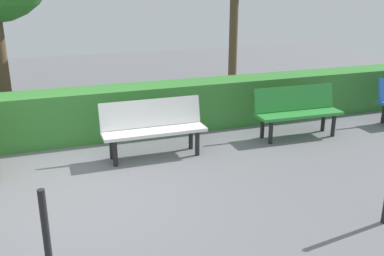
# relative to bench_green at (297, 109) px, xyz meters

# --- Properties ---
(ground_plane) EXTENTS (23.52, 23.52, 0.00)m
(ground_plane) POSITION_rel_bench_green_xyz_m (3.87, 0.95, -0.48)
(ground_plane) COLOR slate
(bench_green) EXTENTS (1.53, 0.52, 0.86)m
(bench_green) POSITION_rel_bench_green_xyz_m (0.00, 0.00, 0.00)
(bench_green) COLOR #2D8C38
(bench_green) RESTS_ON ground_plane
(bench_white) EXTENTS (1.57, 0.47, 0.86)m
(bench_white) POSITION_rel_bench_green_xyz_m (2.56, 0.04, 0.00)
(bench_white) COLOR white
(bench_white) RESTS_ON ground_plane
(hedge_row) EXTENTS (19.52, 0.65, 0.85)m
(hedge_row) POSITION_rel_bench_green_xyz_m (2.66, -1.07, -0.05)
(hedge_row) COLOR #387F33
(hedge_row) RESTS_ON ground_plane
(railing_post_far) EXTENTS (0.06, 0.06, 1.00)m
(railing_post_far) POSITION_rel_bench_green_xyz_m (4.20, 2.84, 0.02)
(railing_post_far) COLOR black
(railing_post_far) RESTS_ON ground_plane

